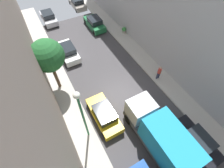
# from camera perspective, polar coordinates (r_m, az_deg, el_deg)

# --- Properties ---
(ground) EXTENTS (32.00, 32.00, 0.00)m
(ground) POSITION_cam_1_polar(r_m,az_deg,el_deg) (16.77, 2.78, -3.12)
(ground) COLOR #423F42
(sidewalk_left) EXTENTS (2.00, 44.00, 0.15)m
(sidewalk_left) POSITION_cam_1_polar(r_m,az_deg,el_deg) (15.85, -13.23, -10.06)
(sidewalk_left) COLOR #B7B2A8
(sidewalk_left) RESTS_ON ground
(sidewalk_right) EXTENTS (2.00, 44.00, 0.15)m
(sidewalk_right) POSITION_cam_1_polar(r_m,az_deg,el_deg) (18.89, 15.99, 3.13)
(sidewalk_right) COLOR #B7B2A8
(sidewalk_right) RESTS_ON ground
(parked_car_left_2) EXTENTS (1.78, 4.20, 1.57)m
(parked_car_left_2) POSITION_cam_1_polar(r_m,az_deg,el_deg) (14.68, -2.78, -10.74)
(parked_car_left_2) COLOR gold
(parked_car_left_2) RESTS_ON ground
(parked_car_left_3) EXTENTS (1.78, 4.20, 1.57)m
(parked_car_left_3) POSITION_cam_1_polar(r_m,az_deg,el_deg) (20.66, -15.23, 11.00)
(parked_car_left_3) COLOR white
(parked_car_left_3) RESTS_ON ground
(parked_car_left_4) EXTENTS (1.78, 4.20, 1.57)m
(parked_car_left_4) POSITION_cam_1_polar(r_m,az_deg,el_deg) (27.93, -21.45, 21.00)
(parked_car_left_4) COLOR silver
(parked_car_left_4) RESTS_ON ground
(parked_car_right_0) EXTENTS (1.78, 4.20, 1.57)m
(parked_car_right_0) POSITION_cam_1_polar(r_m,az_deg,el_deg) (15.32, 27.50, -17.44)
(parked_car_right_0) COLOR black
(parked_car_right_0) RESTS_ON ground
(parked_car_right_1) EXTENTS (1.78, 4.20, 1.57)m
(parked_car_right_1) POSITION_cam_1_polar(r_m,az_deg,el_deg) (25.03, -6.17, 20.51)
(parked_car_right_1) COLOR #1E6638
(parked_car_right_1) RESTS_ON ground
(parked_car_right_2) EXTENTS (1.78, 4.20, 1.57)m
(parked_car_right_2) POSITION_cam_1_polar(r_m,az_deg,el_deg) (30.67, -12.10, 26.04)
(parked_car_right_2) COLOR gray
(parked_car_right_2) RESTS_ON ground
(delivery_truck) EXTENTS (2.26, 6.60, 3.38)m
(delivery_truck) POSITION_cam_1_polar(r_m,az_deg,el_deg) (13.27, 16.70, -17.10)
(delivery_truck) COLOR #4C4C51
(delivery_truck) RESTS_ON ground
(pedestrian) EXTENTS (0.40, 0.36, 1.72)m
(pedestrian) POSITION_cam_1_polar(r_m,az_deg,el_deg) (17.79, 16.28, 4.01)
(pedestrian) COLOR #2D334C
(pedestrian) RESTS_ON sidewalk_right
(street_tree_2) EXTENTS (2.93, 2.93, 5.72)m
(street_tree_2) POSITION_cam_1_polar(r_m,az_deg,el_deg) (14.99, -21.81, 9.14)
(street_tree_2) COLOR brown
(street_tree_2) RESTS_ON sidewalk_left
(potted_plant_1) EXTENTS (0.59, 0.59, 0.85)m
(potted_plant_1) POSITION_cam_1_polar(r_m,az_deg,el_deg) (23.79, 4.22, 18.54)
(potted_plant_1) COLOR #B2A899
(potted_plant_1) RESTS_ON sidewalk_right
(lamp_post) EXTENTS (0.44, 0.44, 6.22)m
(lamp_post) POSITION_cam_1_polar(r_m,az_deg,el_deg) (11.06, -10.63, -9.63)
(lamp_post) COLOR #26723F
(lamp_post) RESTS_ON sidewalk_left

